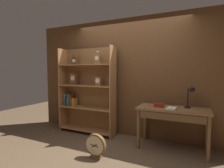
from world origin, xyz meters
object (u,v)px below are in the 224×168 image
(workbench, at_px, (173,114))
(desk_lamp, at_px, (190,93))
(bookshelf, at_px, (86,91))
(toolbox_small, at_px, (159,105))
(round_clock_large, at_px, (96,146))
(open_repair_manual, at_px, (172,108))

(workbench, distance_m, desk_lamp, 0.48)
(bookshelf, relative_size, workbench, 1.58)
(desk_lamp, bearing_deg, toolbox_small, -165.88)
(toolbox_small, xyz_separation_m, round_clock_large, (-0.86, -0.86, -0.60))
(workbench, height_order, toolbox_small, toolbox_small)
(open_repair_manual, bearing_deg, bookshelf, -179.29)
(workbench, height_order, round_clock_large, workbench)
(bookshelf, bearing_deg, workbench, -3.67)
(workbench, bearing_deg, desk_lamp, 21.84)
(desk_lamp, xyz_separation_m, toolbox_small, (-0.53, -0.13, -0.24))
(workbench, relative_size, round_clock_large, 3.05)
(desk_lamp, height_order, toolbox_small, desk_lamp)
(workbench, bearing_deg, toolbox_small, -175.33)
(desk_lamp, xyz_separation_m, round_clock_large, (-1.39, -0.99, -0.84))
(toolbox_small, bearing_deg, desk_lamp, 14.12)
(bookshelf, relative_size, toolbox_small, 11.68)
(open_repair_manual, relative_size, round_clock_large, 0.54)
(bookshelf, height_order, open_repair_manual, bookshelf)
(open_repair_manual, bearing_deg, desk_lamp, 39.91)
(desk_lamp, bearing_deg, bookshelf, 179.70)
(bookshelf, height_order, round_clock_large, bookshelf)
(bookshelf, bearing_deg, desk_lamp, -0.30)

